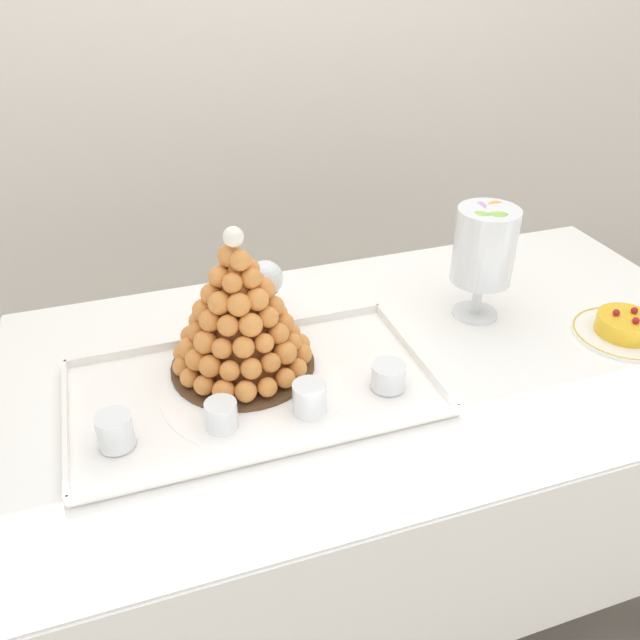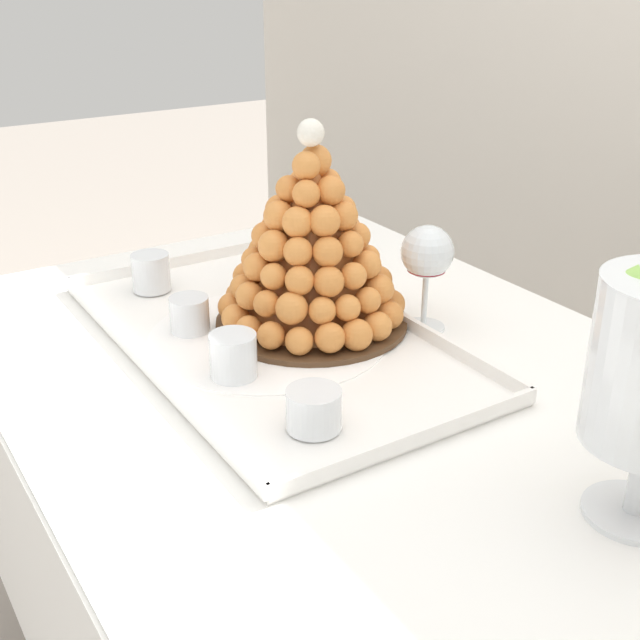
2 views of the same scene
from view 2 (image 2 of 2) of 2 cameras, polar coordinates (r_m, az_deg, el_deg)
name	(u,v)px [view 2 (image 2 of 2)]	position (r m, az deg, el deg)	size (l,w,h in m)	color
buffet_table	(411,515)	(1.01, 6.31, -13.23)	(1.46, 0.80, 0.77)	brown
serving_tray	(268,337)	(1.12, -3.60, -1.21)	(0.64, 0.36, 0.02)	white
croquembouche	(312,249)	(1.11, -0.59, 4.92)	(0.27, 0.27, 0.28)	#4C331E
dessert_cup_left	(151,274)	(1.29, -11.58, 3.16)	(0.06, 0.06, 0.06)	silver
dessert_cup_mid_left	(190,315)	(1.14, -8.98, 0.31)	(0.05, 0.05, 0.05)	silver
dessert_cup_centre	(233,357)	(1.01, -6.00, -2.56)	(0.06, 0.06, 0.06)	silver
dessert_cup_mid_right	(314,410)	(0.90, -0.43, -6.26)	(0.06, 0.06, 0.05)	silver
wine_glass	(427,256)	(1.13, 7.41, 4.42)	(0.07, 0.07, 0.15)	silver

